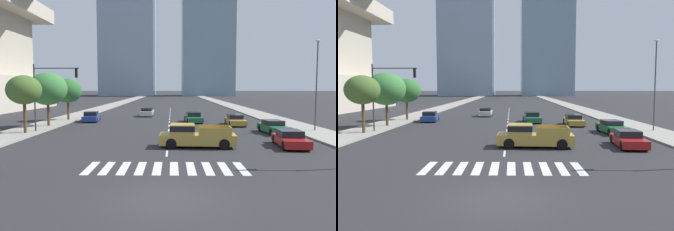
% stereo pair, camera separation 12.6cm
% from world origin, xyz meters
% --- Properties ---
extents(ground_plane, '(800.00, 800.00, 0.00)m').
position_xyz_m(ground_plane, '(0.00, 0.00, 0.00)').
color(ground_plane, '#28282B').
extents(sidewalk_east, '(4.00, 260.00, 0.15)m').
position_xyz_m(sidewalk_east, '(13.97, 30.00, 0.07)').
color(sidewalk_east, gray).
rests_on(sidewalk_east, ground).
extents(sidewalk_west, '(4.00, 260.00, 0.15)m').
position_xyz_m(sidewalk_west, '(-13.97, 30.00, 0.07)').
color(sidewalk_west, gray).
rests_on(sidewalk_west, ground).
extents(crosswalk_near, '(8.55, 2.97, 0.01)m').
position_xyz_m(crosswalk_near, '(-0.00, 4.94, 0.00)').
color(crosswalk_near, silver).
rests_on(crosswalk_near, ground).
extents(lane_divider_center, '(0.14, 50.00, 0.01)m').
position_xyz_m(lane_divider_center, '(0.00, 32.94, 0.00)').
color(lane_divider_center, silver).
rests_on(lane_divider_center, ground).
extents(pickup_truck, '(5.53, 2.28, 1.67)m').
position_xyz_m(pickup_truck, '(1.91, 11.36, 0.81)').
color(pickup_truck, '#B28E38').
rests_on(pickup_truck, ground).
extents(sedan_blue_0, '(2.22, 4.61, 1.29)m').
position_xyz_m(sedan_blue_0, '(-9.93, 29.64, 0.59)').
color(sedan_blue_0, navy).
rests_on(sedan_blue_0, ground).
extents(sedan_silver_1, '(1.92, 4.46, 1.25)m').
position_xyz_m(sedan_silver_1, '(-3.43, 37.53, 0.58)').
color(sedan_silver_1, '#B7BABF').
rests_on(sedan_silver_1, ground).
extents(sedan_gold_2, '(1.88, 4.78, 1.22)m').
position_xyz_m(sedan_gold_2, '(7.56, 25.54, 0.56)').
color(sedan_gold_2, '#B28E38').
rests_on(sedan_gold_2, ground).
extents(sedan_green_3, '(2.16, 4.90, 1.26)m').
position_xyz_m(sedan_green_3, '(2.98, 28.76, 0.58)').
color(sedan_green_3, '#1E6038').
rests_on(sedan_green_3, ground).
extents(sedan_green_4, '(2.06, 4.70, 1.23)m').
position_xyz_m(sedan_green_4, '(9.95, 18.86, 0.58)').
color(sedan_green_4, '#1E6038').
rests_on(sedan_green_4, ground).
extents(sedan_red_5, '(2.12, 4.51, 1.20)m').
position_xyz_m(sedan_red_5, '(8.99, 11.67, 0.56)').
color(sedan_red_5, maroon).
rests_on(sedan_red_5, ground).
extents(traffic_signal_far, '(4.59, 0.28, 6.39)m').
position_xyz_m(traffic_signal_far, '(-11.25, 19.11, 4.50)').
color(traffic_signal_far, '#333335').
rests_on(traffic_signal_far, sidewalk_west).
extents(street_lamp_east, '(0.50, 0.24, 8.71)m').
position_xyz_m(street_lamp_east, '(14.27, 19.89, 5.12)').
color(street_lamp_east, '#3F3F42').
rests_on(street_lamp_east, sidewalk_east).
extents(street_tree_nearest, '(3.13, 3.13, 5.28)m').
position_xyz_m(street_tree_nearest, '(-13.17, 17.73, 4.08)').
color(street_tree_nearest, '#4C3823').
rests_on(street_tree_nearest, sidewalk_west).
extents(street_tree_second, '(4.17, 4.17, 5.79)m').
position_xyz_m(street_tree_second, '(-13.17, 23.57, 4.16)').
color(street_tree_second, '#4C3823').
rests_on(street_tree_second, sidewalk_west).
extents(street_tree_third, '(3.62, 3.62, 5.29)m').
position_xyz_m(street_tree_third, '(-13.17, 30.59, 3.89)').
color(street_tree_third, '#4C3823').
rests_on(street_tree_third, sidewalk_west).
extents(office_tower_center_skyline, '(26.00, 22.83, 85.67)m').
position_xyz_m(office_tower_center_skyline, '(18.42, 163.44, 42.31)').
color(office_tower_center_skyline, '#7A93A8').
rests_on(office_tower_center_skyline, ground).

